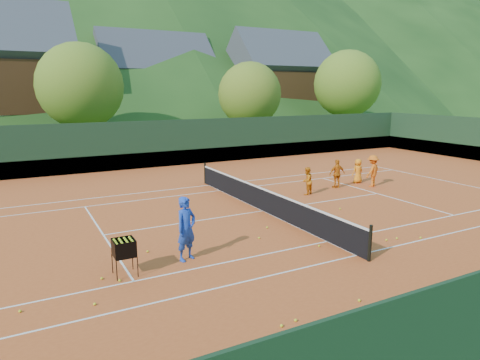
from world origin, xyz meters
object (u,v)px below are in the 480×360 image
coach (186,229)px  chalet_right (278,87)px  chalet_mid (155,89)px  student_b (337,174)px  student_c (358,171)px  tennis_net (263,199)px  student_a (307,181)px  ball_hopper (124,249)px  student_d (372,171)px

coach → chalet_right: bearing=29.4°
coach → chalet_mid: 39.07m
student_b → student_c: 1.83m
coach → tennis_net: 5.76m
coach → student_a: size_ratio=1.44×
student_c → chalet_mid: size_ratio=0.10×
student_c → chalet_right: size_ratio=0.11×
ball_hopper → chalet_right: chalet_right is taller
student_c → chalet_right: 30.84m
coach → student_a: coach is taller
student_c → student_a: bearing=13.7°
student_a → coach: bearing=7.8°
student_b → student_c: student_b is taller
chalet_mid → chalet_right: (14.00, -4.00, 0.27)m
student_c → ball_hopper: 14.97m
student_d → tennis_net: student_d is taller
student_c → chalet_mid: 32.03m
coach → student_c: (11.90, 5.67, -0.30)m
student_c → chalet_mid: chalet_mid is taller
tennis_net → chalet_right: (20.00, 30.00, 4.74)m
student_d → student_a: bearing=-22.4°
student_b → student_d: student_d is taller
coach → student_d: 12.85m
student_c → student_d: bearing=95.4°
student_d → chalet_right: size_ratio=0.14×
student_b → student_c: size_ratio=1.13×
student_b → student_c: bearing=-157.7°
student_c → coach: bearing=27.4°
student_d → student_c: bearing=-106.7°
coach → student_d: coach is taller
student_b → ball_hopper: (-11.98, -5.48, 0.01)m
coach → chalet_right: chalet_right is taller
student_a → tennis_net: size_ratio=0.11×
student_b → coach: bearing=36.8°
student_b → chalet_right: size_ratio=0.12×
student_a → student_c: 4.06m
tennis_net → ball_hopper: bearing=-151.0°
student_a → student_b: 2.24m
coach → student_a: (7.93, 4.84, -0.29)m
student_c → student_d: size_ratio=0.80×
student_c → tennis_net: student_c is taller
student_b → ball_hopper: 13.17m
student_b → tennis_net: (-5.48, -1.88, -0.23)m
ball_hopper → student_b: bearing=24.6°
ball_hopper → student_d: bearing=19.5°
chalet_right → chalet_mid: bearing=164.1°
chalet_right → tennis_net: bearing=-123.7°
student_b → student_d: (1.84, -0.57, 0.08)m
student_c → tennis_net: 7.62m
student_b → tennis_net: 5.80m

